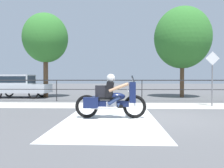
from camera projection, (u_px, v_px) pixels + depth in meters
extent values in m
plane|color=#565659|center=(157.00, 118.00, 7.46)|extent=(120.00, 120.00, 0.00)
cube|color=#B7B2A8|center=(146.00, 106.00, 10.85)|extent=(44.00, 2.40, 0.01)
cube|color=silver|center=(110.00, 118.00, 7.32)|extent=(2.96, 6.00, 0.01)
cube|color=#232326|center=(142.00, 80.00, 12.86)|extent=(36.00, 0.04, 0.06)
cube|color=#232326|center=(142.00, 90.00, 12.87)|extent=(36.00, 0.03, 0.04)
cylinder|color=#232326|center=(57.00, 90.00, 13.08)|extent=(0.05, 0.05, 1.29)
cylinder|color=#232326|center=(142.00, 91.00, 12.87)|extent=(0.05, 0.05, 1.29)
torus|color=black|center=(135.00, 107.00, 7.32)|extent=(0.78, 0.11, 0.78)
torus|color=black|center=(87.00, 106.00, 7.39)|extent=(0.78, 0.11, 0.78)
cube|color=#141E47|center=(111.00, 104.00, 7.35)|extent=(1.23, 0.22, 0.20)
cube|color=silver|center=(112.00, 105.00, 7.35)|extent=(0.34, 0.26, 0.26)
ellipsoid|color=#141E47|center=(116.00, 96.00, 7.34)|extent=(0.60, 0.30, 0.26)
cube|color=black|center=(106.00, 98.00, 7.36)|extent=(0.71, 0.28, 0.08)
cube|color=#141E47|center=(132.00, 92.00, 7.32)|extent=(0.20, 0.60, 0.67)
cube|color=#1E232B|center=(133.00, 79.00, 7.31)|extent=(0.10, 0.51, 0.24)
cylinder|color=silver|center=(128.00, 91.00, 7.32)|extent=(0.04, 0.70, 0.04)
cylinder|color=silver|center=(104.00, 108.00, 7.21)|extent=(0.89, 0.09, 0.09)
cube|color=#141E47|center=(91.00, 103.00, 7.14)|extent=(0.48, 0.28, 0.35)
cube|color=#141E47|center=(93.00, 101.00, 7.62)|extent=(0.48, 0.28, 0.35)
cylinder|color=silver|center=(134.00, 99.00, 7.32)|extent=(0.17, 0.06, 0.49)
cube|color=black|center=(110.00, 90.00, 7.35)|extent=(0.31, 0.36, 0.55)
sphere|color=tan|center=(111.00, 79.00, 7.34)|extent=(0.23, 0.23, 0.23)
sphere|color=silver|center=(111.00, 78.00, 7.34)|extent=(0.29, 0.29, 0.29)
cylinder|color=navy|center=(114.00, 100.00, 7.20)|extent=(0.44, 0.13, 0.34)
cylinder|color=navy|center=(118.00, 105.00, 7.19)|extent=(0.11, 0.11, 0.11)
cube|color=black|center=(120.00, 107.00, 7.19)|extent=(0.20, 0.10, 0.09)
cylinder|color=navy|center=(114.00, 100.00, 7.50)|extent=(0.44, 0.13, 0.34)
cylinder|color=navy|center=(119.00, 104.00, 7.49)|extent=(0.11, 0.11, 0.11)
cube|color=black|center=(120.00, 105.00, 7.49)|extent=(0.20, 0.10, 0.09)
cylinder|color=tan|center=(119.00, 88.00, 7.03)|extent=(0.65, 0.09, 0.31)
cylinder|color=tan|center=(119.00, 87.00, 7.63)|extent=(0.65, 0.09, 0.31)
cube|color=black|center=(101.00, 91.00, 7.36)|extent=(0.35, 0.25, 0.40)
cube|color=#B7BCC4|center=(21.00, 88.00, 15.55)|extent=(4.05, 1.76, 0.60)
cube|color=#B7BCC4|center=(17.00, 79.00, 15.54)|extent=(2.11, 1.55, 0.68)
cube|color=#19232D|center=(31.00, 79.00, 15.50)|extent=(0.04, 1.37, 0.54)
cube|color=#19232D|center=(17.00, 79.00, 15.54)|extent=(1.94, 1.59, 0.44)
torus|color=black|center=(33.00, 93.00, 14.69)|extent=(0.72, 0.11, 0.72)
torus|color=black|center=(42.00, 92.00, 16.31)|extent=(0.72, 0.11, 0.72)
torus|color=black|center=(9.00, 92.00, 16.41)|extent=(0.72, 0.11, 0.72)
cylinder|color=slate|center=(212.00, 81.00, 10.48)|extent=(0.06, 0.06, 2.45)
cube|color=white|center=(213.00, 58.00, 10.44)|extent=(0.66, 0.02, 0.66)
cylinder|color=brown|center=(182.00, 79.00, 15.88)|extent=(0.29, 0.29, 2.66)
ellipsoid|color=#33752D|center=(182.00, 38.00, 15.81)|extent=(4.05, 4.05, 4.45)
cylinder|color=brown|center=(46.00, 77.00, 15.80)|extent=(0.33, 0.33, 2.97)
ellipsoid|color=#33752D|center=(46.00, 38.00, 15.74)|extent=(3.22, 3.22, 3.54)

